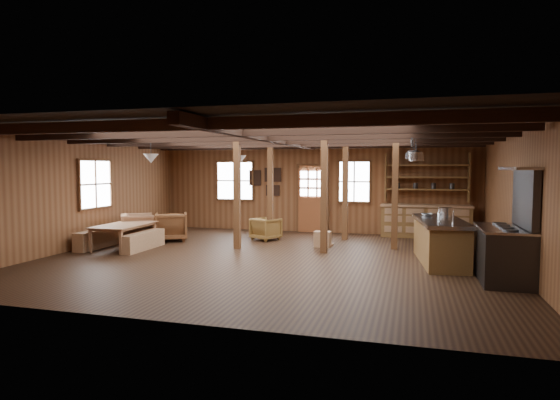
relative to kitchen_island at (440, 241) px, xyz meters
name	(u,v)px	position (x,y,z in m)	size (l,w,h in m)	color
room	(272,196)	(-3.60, -0.51, 0.92)	(10.04, 9.04, 2.84)	black
ceiling_joists	(274,139)	(-3.60, -0.34, 2.20)	(9.80, 8.82, 0.18)	black
timber_posts	(313,192)	(-3.08, 1.57, 0.92)	(3.95, 2.35, 2.80)	#472814
back_door	(312,204)	(-3.60, 3.94, 0.40)	(1.02, 0.08, 2.15)	brown
window_back_left	(235,181)	(-6.20, 3.95, 1.12)	(1.32, 0.06, 1.32)	white
window_back_right	(354,182)	(-2.30, 3.95, 1.12)	(1.02, 0.06, 1.32)	white
window_left	(95,184)	(-8.56, -0.01, 1.12)	(0.14, 1.24, 1.32)	white
notice_boards	(267,180)	(-5.10, 3.94, 1.16)	(1.08, 0.03, 0.90)	white
back_counter	(426,217)	(-0.20, 3.69, 0.12)	(2.55, 0.60, 2.45)	brown
pendant_lamps	(198,159)	(-5.85, 0.49, 1.77)	(1.86, 2.36, 0.66)	#313234
pot_rack	(414,155)	(-0.57, -0.26, 1.82)	(0.36, 3.00, 0.41)	#313234
kitchen_island	(440,241)	(0.00, 0.00, 0.00)	(1.15, 2.58, 1.20)	brown
step_stool	(323,239)	(-2.78, 1.29, -0.28)	(0.45, 0.32, 0.40)	#885F3D
commercial_range	(507,245)	(1.05, -1.40, 0.18)	(0.85, 1.66, 2.04)	#313234
dining_table	(126,236)	(-7.50, -0.29, -0.17)	(1.75, 0.97, 0.61)	#8B5E3F
bench_wall	(100,238)	(-8.25, -0.29, -0.25)	(0.32, 1.68, 0.46)	#885F3D
bench_aisle	(143,241)	(-7.00, -0.29, -0.26)	(0.30, 1.57, 0.43)	#885F3D
armchair_a	(171,227)	(-7.02, 1.16, -0.08)	(0.84, 0.87, 0.79)	brown
armchair_b	(266,229)	(-4.52, 1.99, -0.16)	(0.67, 0.69, 0.63)	brown
armchair_c	(138,228)	(-7.80, 0.73, -0.09)	(0.84, 0.86, 0.79)	#926242
counter_pot	(445,212)	(0.13, 0.77, 0.55)	(0.31, 0.31, 0.19)	#B3B6BA
bowl	(427,215)	(-0.26, 0.55, 0.49)	(0.25, 0.25, 0.06)	silver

